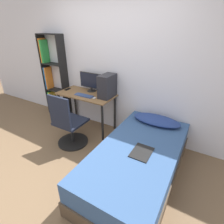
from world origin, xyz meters
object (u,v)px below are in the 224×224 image
at_px(bed, 138,162).
at_px(keyboard, 84,95).
at_px(office_chair, 69,127).
at_px(monitor, 91,81).
at_px(bookshelf, 52,78).
at_px(pc_tower, 107,86).

xyz_separation_m(bed, keyboard, (-1.39, 0.61, 0.52)).
distance_m(office_chair, monitor, 1.02).
height_order(office_chair, keyboard, office_chair).
relative_size(bookshelf, keyboard, 4.71).
bearing_deg(office_chair, monitor, 95.99).
height_order(monitor, pc_tower, pc_tower).
bearing_deg(office_chair, keyboard, 95.34).
bearing_deg(bookshelf, office_chair, -34.83).
relative_size(office_chair, keyboard, 2.57).
bearing_deg(bed, keyboard, 156.09).
bearing_deg(bed, bookshelf, 160.37).
distance_m(office_chair, bed, 1.34).
bearing_deg(pc_tower, bed, -39.31).
height_order(bookshelf, pc_tower, bookshelf).
distance_m(bed, monitor, 1.83).
bearing_deg(keyboard, bookshelf, 165.98).
bearing_deg(keyboard, office_chair, -84.66).
relative_size(keyboard, pc_tower, 0.92).
xyz_separation_m(bookshelf, office_chair, (1.17, -0.82, -0.50)).
bearing_deg(monitor, pc_tower, -13.22).
xyz_separation_m(bookshelf, bed, (2.51, -0.89, -0.63)).
distance_m(bookshelf, keyboard, 1.16).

